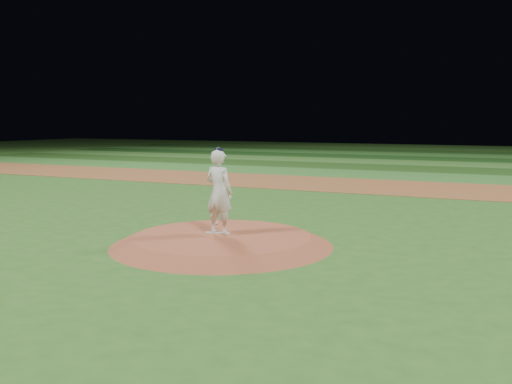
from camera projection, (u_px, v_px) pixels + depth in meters
name	position (u px, v px, depth m)	size (l,w,h in m)	color
ground	(222.00, 245.00, 14.14)	(120.00, 120.00, 0.00)	#2A5D1E
infield_dirt_band	(364.00, 186.00, 26.72)	(70.00, 6.00, 0.02)	brown
outfield_stripe_0	(389.00, 175.00, 31.66)	(70.00, 5.00, 0.02)	#2F6E28
outfield_stripe_1	(406.00, 168.00, 36.15)	(70.00, 5.00, 0.02)	#1D4315
outfield_stripe_2	(419.00, 163.00, 40.65)	(70.00, 5.00, 0.02)	#366E28
outfield_stripe_3	(429.00, 159.00, 45.14)	(70.00, 5.00, 0.02)	#174215
outfield_stripe_4	(438.00, 155.00, 49.63)	(70.00, 5.00, 0.02)	#2F6F28
outfield_stripe_5	(445.00, 152.00, 54.12)	(70.00, 5.00, 0.02)	#1C4716
pitchers_mound	(222.00, 240.00, 14.12)	(5.50, 5.50, 0.25)	#994B2F
pitching_rubber	(216.00, 233.00, 14.35)	(0.53, 0.13, 0.03)	beige
rosin_bag	(216.00, 223.00, 15.59)	(0.13, 0.13, 0.07)	silver
pitcher_on_mound	(219.00, 192.00, 14.15)	(0.84, 0.61, 2.17)	white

